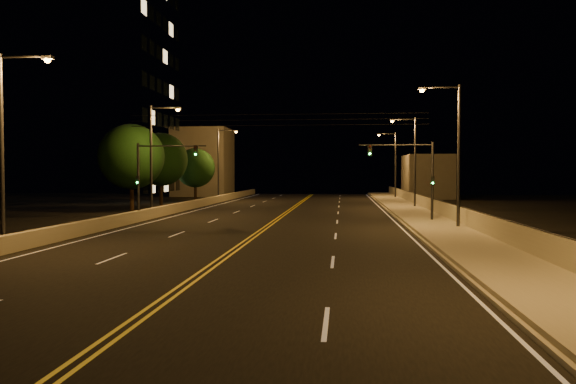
# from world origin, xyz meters

# --- Properties ---
(ground) EXTENTS (160.00, 160.00, 0.00)m
(ground) POSITION_xyz_m (0.00, 0.00, 0.00)
(ground) COLOR black
(ground) RESTS_ON ground
(road) EXTENTS (18.00, 120.00, 0.02)m
(road) POSITION_xyz_m (0.00, 20.00, 0.01)
(road) COLOR black
(road) RESTS_ON ground
(sidewalk) EXTENTS (3.60, 120.00, 0.30)m
(sidewalk) POSITION_xyz_m (10.80, 20.00, 0.15)
(sidewalk) COLOR #9F9B85
(sidewalk) RESTS_ON ground
(curb) EXTENTS (0.14, 120.00, 0.15)m
(curb) POSITION_xyz_m (8.93, 20.00, 0.07)
(curb) COLOR #9F9B85
(curb) RESTS_ON ground
(parapet_wall) EXTENTS (0.30, 120.00, 1.00)m
(parapet_wall) POSITION_xyz_m (12.45, 20.00, 0.80)
(parapet_wall) COLOR #A7A18B
(parapet_wall) RESTS_ON sidewalk
(jersey_barrier) EXTENTS (0.45, 120.00, 0.79)m
(jersey_barrier) POSITION_xyz_m (-9.75, 20.00, 0.40)
(jersey_barrier) COLOR #A7A18B
(jersey_barrier) RESTS_ON ground
(distant_building_right) EXTENTS (6.00, 10.00, 5.94)m
(distant_building_right) POSITION_xyz_m (16.50, 67.60, 2.97)
(distant_building_right) COLOR slate
(distant_building_right) RESTS_ON ground
(distant_building_left) EXTENTS (8.00, 8.00, 10.11)m
(distant_building_left) POSITION_xyz_m (-16.00, 71.12, 5.06)
(distant_building_left) COLOR slate
(distant_building_left) RESTS_ON ground
(parapet_rail) EXTENTS (0.06, 120.00, 0.06)m
(parapet_rail) POSITION_xyz_m (12.45, 20.00, 1.33)
(parapet_rail) COLOR black
(parapet_rail) RESTS_ON parapet_wall
(lane_markings) EXTENTS (17.32, 116.00, 0.00)m
(lane_markings) POSITION_xyz_m (0.00, 19.93, 0.02)
(lane_markings) COLOR silver
(lane_markings) RESTS_ON road
(streetlight_1) EXTENTS (2.55, 0.28, 8.78)m
(streetlight_1) POSITION_xyz_m (11.51, 22.89, 5.09)
(streetlight_1) COLOR #2D2D33
(streetlight_1) RESTS_ON ground
(streetlight_2) EXTENTS (2.55, 0.28, 8.78)m
(streetlight_2) POSITION_xyz_m (11.51, 43.23, 5.09)
(streetlight_2) COLOR #2D2D33
(streetlight_2) RESTS_ON ground
(streetlight_3) EXTENTS (2.55, 0.28, 8.78)m
(streetlight_3) POSITION_xyz_m (11.51, 63.32, 5.09)
(streetlight_3) COLOR #2D2D33
(streetlight_3) RESTS_ON ground
(streetlight_4) EXTENTS (2.55, 0.28, 8.78)m
(streetlight_4) POSITION_xyz_m (-9.91, 12.04, 5.09)
(streetlight_4) COLOR #2D2D33
(streetlight_4) RESTS_ON ground
(streetlight_5) EXTENTS (2.55, 0.28, 8.78)m
(streetlight_5) POSITION_xyz_m (-9.91, 31.56, 5.09)
(streetlight_5) COLOR #2D2D33
(streetlight_5) RESTS_ON ground
(streetlight_6) EXTENTS (2.55, 0.28, 8.78)m
(streetlight_6) POSITION_xyz_m (-9.91, 55.64, 5.09)
(streetlight_6) COLOR #2D2D33
(streetlight_6) RESTS_ON ground
(traffic_signal_right) EXTENTS (5.11, 0.31, 5.63)m
(traffic_signal_right) POSITION_xyz_m (9.95, 27.66, 3.60)
(traffic_signal_right) COLOR #2D2D33
(traffic_signal_right) RESTS_ON ground
(traffic_signal_left) EXTENTS (5.11, 0.31, 5.63)m
(traffic_signal_left) POSITION_xyz_m (-8.75, 27.66, 3.60)
(traffic_signal_left) COLOR #2D2D33
(traffic_signal_left) RESTS_ON ground
(overhead_wires) EXTENTS (22.00, 0.03, 0.83)m
(overhead_wires) POSITION_xyz_m (0.00, 29.50, 7.40)
(overhead_wires) COLOR black
(building_tower) EXTENTS (24.00, 15.00, 32.29)m
(building_tower) POSITION_xyz_m (-28.50, 53.63, 15.57)
(building_tower) COLOR slate
(building_tower) RESTS_ON ground
(tree_0) EXTENTS (5.78, 5.78, 7.83)m
(tree_0) POSITION_xyz_m (-13.76, 36.61, 4.94)
(tree_0) COLOR black
(tree_0) RESTS_ON ground
(tree_1) EXTENTS (5.79, 5.79, 7.85)m
(tree_1) POSITION_xyz_m (-14.78, 47.74, 4.94)
(tree_1) COLOR black
(tree_1) RESTS_ON ground
(tree_2) EXTENTS (4.80, 4.80, 6.50)m
(tree_2) POSITION_xyz_m (-13.05, 55.56, 4.09)
(tree_2) COLOR black
(tree_2) RESTS_ON ground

